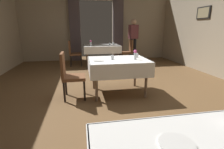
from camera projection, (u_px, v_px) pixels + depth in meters
ground at (116, 93)px, 3.67m from camera, size 10.08×10.08×0.00m
wall_back at (97, 25)px, 7.22m from camera, size 6.40×0.27×3.00m
dining_table_mid at (118, 64)px, 3.52m from camera, size 1.24×0.95×0.75m
dining_table_far at (102, 48)px, 6.32m from camera, size 1.36×0.92×0.75m
chair_mid_left at (70, 74)px, 3.29m from camera, size 0.44×0.44×0.93m
chair_far_right at (128, 50)px, 6.63m from camera, size 0.44×0.44×0.93m
chair_far_left at (73, 52)px, 6.20m from camera, size 0.44×0.44×0.93m
plate_near_c at (177, 144)px, 0.94m from camera, size 0.21×0.21×0.01m
flower_vase_mid at (135, 54)px, 3.43m from camera, size 0.07×0.07×0.20m
plate_mid_b at (98, 61)px, 3.32m from camera, size 0.22×0.22×0.01m
glass_mid_c at (137, 55)px, 3.69m from camera, size 0.08×0.08×0.09m
glass_mid_d at (112, 58)px, 3.43m from camera, size 0.07×0.07×0.09m
flower_vase_far at (91, 43)px, 5.96m from camera, size 0.07×0.07×0.21m
glass_far_b at (110, 44)px, 6.24m from camera, size 0.07×0.07×0.10m
glass_far_c at (113, 43)px, 6.61m from camera, size 0.08×0.08×0.09m
person_waiter_by_doorway at (133, 37)px, 6.84m from camera, size 0.41×0.31×1.72m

